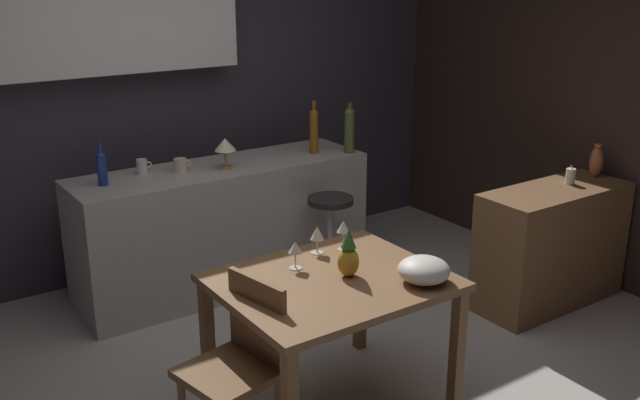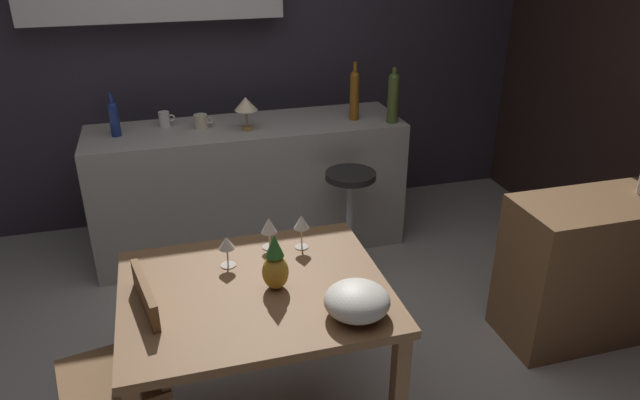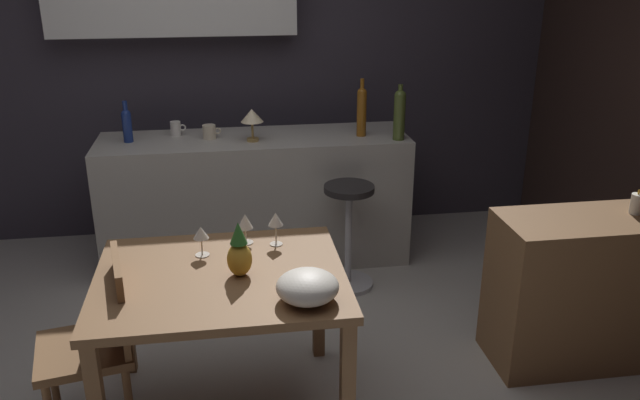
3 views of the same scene
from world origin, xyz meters
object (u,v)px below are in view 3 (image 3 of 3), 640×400
object	(u,v)px
chair_near_window	(99,340)
cup_white	(177,128)
bar_stool	(349,233)
wine_glass_right	(246,222)
dining_table	(222,292)
counter_lamp	(253,117)
wine_glass_center	(276,220)
wine_glass_left	(202,234)
wine_bottle_amber	(362,110)
wine_bottle_olive	(400,113)
sideboard_cabinet	(597,288)
pineapple_centerpiece	(240,253)
wine_bottle_cobalt	(128,124)
fruit_bowl	(309,287)
cup_cream	(210,132)
pillar_candle_tall	(637,204)

from	to	relation	value
chair_near_window	cup_white	xyz separation A→B (m)	(0.28, 1.84, 0.47)
bar_stool	wine_glass_right	distance (m)	1.18
dining_table	counter_lamp	world-z (taller)	counter_lamp
bar_stool	wine_glass_center	bearing A→B (deg)	-121.39
wine_glass_left	bar_stool	bearing A→B (deg)	46.79
wine_glass_right	counter_lamp	xyz separation A→B (m)	(0.11, 1.27, 0.21)
wine_glass_left	wine_bottle_amber	xyz separation A→B (m)	(1.06, 1.40, 0.23)
dining_table	wine_bottle_olive	size ratio (longest dim) A/B	2.98
bar_stool	wine_bottle_amber	size ratio (longest dim) A/B	1.80
dining_table	sideboard_cabinet	bearing A→B (deg)	5.09
sideboard_cabinet	wine_glass_center	xyz separation A→B (m)	(-1.69, 0.10, 0.46)
pineapple_centerpiece	cup_white	size ratio (longest dim) A/B	2.41
wine_bottle_cobalt	cup_white	size ratio (longest dim) A/B	2.61
chair_near_window	counter_lamp	bearing A→B (deg)	64.09
cup_white	counter_lamp	distance (m)	0.57
wine_bottle_amber	chair_near_window	bearing A→B (deg)	-132.93
sideboard_cabinet	wine_bottle_amber	size ratio (longest dim) A/B	2.81
bar_stool	fruit_bowl	distance (m)	1.58
wine_bottle_olive	cup_cream	size ratio (longest dim) A/B	3.03
wine_bottle_olive	wine_glass_left	bearing A→B (deg)	-135.42
bar_stool	pineapple_centerpiece	distance (m)	1.46
fruit_bowl	cup_white	distance (m)	2.19
wine_bottle_amber	wine_glass_center	bearing A→B (deg)	-117.93
wine_bottle_cobalt	wine_glass_left	bearing A→B (deg)	-71.53
wine_bottle_amber	fruit_bowl	bearing A→B (deg)	-108.31
pineapple_centerpiece	wine_bottle_olive	distance (m)	1.88
fruit_bowl	pillar_candle_tall	world-z (taller)	pillar_candle_tall
pineapple_centerpiece	chair_near_window	bearing A→B (deg)	-178.69
fruit_bowl	wine_glass_right	bearing A→B (deg)	110.28
chair_near_window	bar_stool	distance (m)	1.81
wine_glass_center	wine_bottle_cobalt	distance (m)	1.66
wine_glass_left	pillar_candle_tall	xyz separation A→B (m)	(2.20, -0.01, 0.02)
wine_glass_center	sideboard_cabinet	bearing A→B (deg)	-3.34
bar_stool	wine_glass_right	xyz separation A→B (m)	(-0.68, -0.84, 0.47)
pineapple_centerpiece	pillar_candle_tall	bearing A→B (deg)	6.21
bar_stool	counter_lamp	distance (m)	0.99
chair_near_window	bar_stool	world-z (taller)	chair_near_window
wine_bottle_olive	wine_glass_center	bearing A→B (deg)	-127.86
cup_cream	pillar_candle_tall	bearing A→B (deg)	-34.62
bar_stool	wine_glass_center	size ratio (longest dim) A/B	4.20
counter_lamp	pillar_candle_tall	size ratio (longest dim) A/B	1.65
wine_bottle_cobalt	counter_lamp	world-z (taller)	wine_bottle_cobalt
bar_stool	pineapple_centerpiece	world-z (taller)	pineapple_centerpiece
wine_glass_right	wine_bottle_amber	size ratio (longest dim) A/B	0.39
wine_glass_left	wine_glass_center	bearing A→B (deg)	10.94
pineapple_centerpiece	cup_cream	size ratio (longest dim) A/B	2.07
cup_cream	wine_glass_center	bearing A→B (deg)	-77.34
wine_glass_center	cup_cream	bearing A→B (deg)	102.66
chair_near_window	wine_bottle_cobalt	world-z (taller)	wine_bottle_cobalt
dining_table	bar_stool	size ratio (longest dim) A/B	1.57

